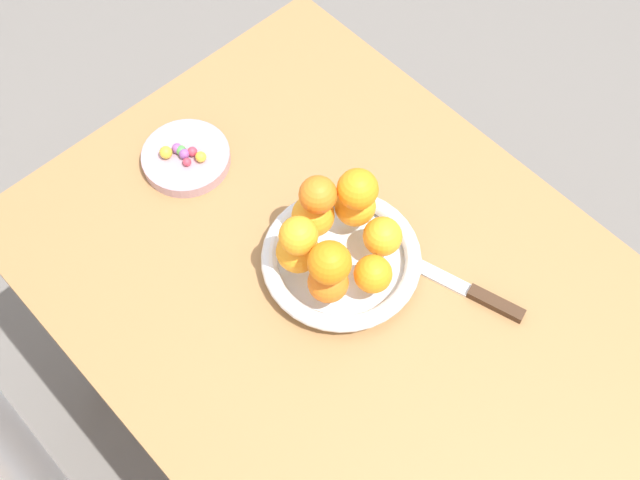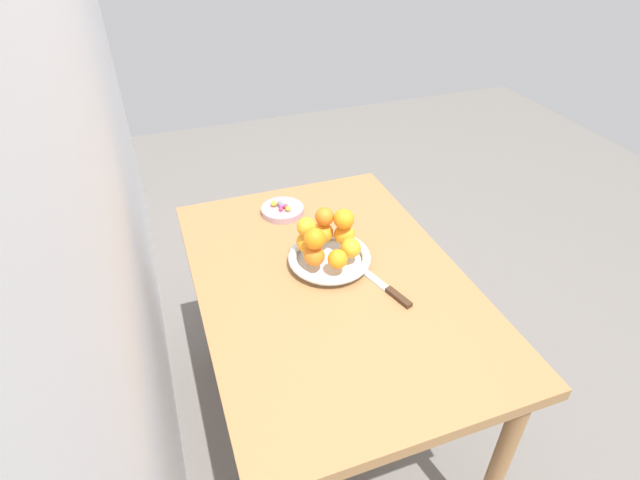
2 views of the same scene
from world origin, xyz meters
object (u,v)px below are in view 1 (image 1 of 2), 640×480
Objects in this scene: orange_6 at (330,263)px; candy_ball_6 at (187,162)px; orange_2 at (383,236)px; orange_9 at (318,195)px; orange_4 at (313,216)px; candy_ball_3 at (177,148)px; orange_1 at (375,276)px; fruit_bowl at (341,259)px; orange_0 at (328,282)px; candy_dish at (186,158)px; candy_ball_0 at (181,150)px; orange_3 at (355,206)px; candy_ball_4 at (166,152)px; dining_table at (359,325)px; candy_ball_2 at (192,152)px; orange_5 at (298,251)px; orange_8 at (298,236)px; candy_ball_1 at (184,154)px; candy_ball_5 at (201,157)px; knife at (459,286)px; orange_7 at (358,189)px.

orange_6 is 4.44× the size of candy_ball_6.
orange_9 is (0.09, 0.05, 0.06)m from orange_2.
candy_ball_3 is (0.27, 0.06, -0.04)m from orange_4.
orange_1 is at bearing -170.66° from candy_ball_6.
orange_0 is (-0.03, 0.06, 0.05)m from fruit_bowl.
candy_dish is at bearing 16.67° from orange_2.
orange_1 is at bearing -172.20° from candy_ball_0.
orange_0 is 0.06m from orange_6.
orange_4 is (0.03, 0.06, 0.00)m from orange_3.
orange_4 is 3.07× the size of candy_ball_4.
orange_3 is at bearing -158.59° from candy_dish.
candy_ball_2 reaches higher than dining_table.
candy_ball_0 is 0.02m from candy_ball_2.
orange_4 is at bearing -167.79° from candy_ball_0.
orange_5 is at bearing 20.55° from dining_table.
candy_dish is 0.32m from orange_8.
orange_3 is at bearing -30.37° from orange_1.
candy_ball_2 is 0.02m from candy_ball_6.
candy_ball_4 reaches higher than candy_ball_3.
candy_ball_1 is 0.95× the size of candy_ball_5.
candy_dish reaches higher than knife.
orange_5 is at bearing -1.34° from orange_0.
candy_ball_6 is at bearing 9.34° from orange_1.
orange_8 reaches higher than orange_5.
orange_4 is (0.13, -0.02, 0.16)m from dining_table.
orange_0 is (0.03, 0.04, 0.16)m from dining_table.
orange_6 reaches higher than candy_ball_3.
orange_8 is at bearing 2.96° from orange_6.
orange_6 is at bearing -179.28° from candy_ball_6.
orange_5 is 1.16× the size of orange_8.
orange_9 is (0.02, -0.06, 0.06)m from orange_5.
orange_9 is (-0.26, -0.06, 0.12)m from candy_dish.
orange_2 reaches higher than candy_ball_5.
orange_6 is (0.04, 0.06, 0.06)m from orange_1.
candy_ball_5 reaches higher than candy_ball_3.
candy_ball_3 reaches higher than candy_ball_6.
knife is at bearing -153.85° from orange_9.
orange_7 is 0.32m from candy_ball_2.
candy_ball_4 is at bearing 2.82° from orange_0.
orange_6 reaches higher than fruit_bowl.
knife is (-0.45, -0.17, -0.02)m from candy_ball_6.
orange_1 reaches higher than dining_table.
orange_7 is 0.35m from candy_ball_3.
orange_6 reaches higher than orange_1.
orange_8 is at bearing 178.87° from candy_ball_0.
fruit_bowl is 3.78× the size of orange_5.
orange_9 reaches higher than candy_ball_3.
orange_5 is at bearing -176.26° from candy_ball_4.
orange_1 is 0.41m from candy_ball_3.
orange_5 reaches higher than candy_ball_5.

